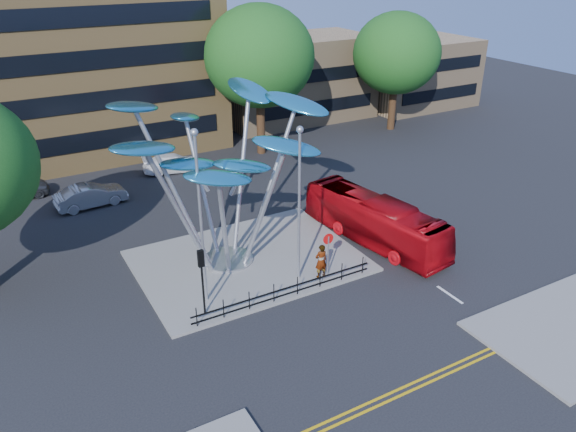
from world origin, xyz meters
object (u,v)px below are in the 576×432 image
parked_car_right (174,163)px  no_entry_sign_island (328,247)px  parked_car_mid (91,196)px  tree_far (397,53)px  pedestrian (321,261)px  street_lamp_right (299,192)px  tree_right (259,57)px  parked_car_left (12,189)px  traffic_light_island (202,269)px  red_bus (375,220)px  street_lamp_left (200,204)px  leaf_sculpture (219,145)px

parked_car_right → no_entry_sign_island: bearing=-165.0°
parked_car_mid → tree_far: bearing=-87.2°
pedestrian → parked_car_right: (-1.50, 18.95, -0.42)m
street_lamp_right → no_entry_sign_island: street_lamp_right is taller
tree_right → parked_car_mid: 17.12m
no_entry_sign_island → tree_right: bearing=72.9°
parked_car_left → parked_car_mid: (4.50, -3.80, -0.03)m
pedestrian → parked_car_left: pedestrian is taller
pedestrian → parked_car_left: bearing=-54.3°
no_entry_sign_island → traffic_light_island: bearing=-179.9°
red_bus → pedestrian: size_ratio=5.20×
red_bus → traffic_light_island: bearing=-178.7°
street_lamp_left → tree_right: bearing=56.0°
leaf_sculpture → no_entry_sign_island: size_ratio=5.19×
red_bus → parked_car_left: red_bus is taller
pedestrian → traffic_light_island: bearing=1.6°
traffic_light_island → red_bus: (11.60, 2.02, -1.22)m
red_bus → pedestrian: 5.43m
tree_right → parked_car_right: tree_right is taller
leaf_sculpture → parked_car_left: leaf_sculpture is taller
pedestrian → parked_car_right: pedestrian is taller
traffic_light_island → street_lamp_right: bearing=5.2°
parked_car_right → parked_car_mid: bearing=125.2°
red_bus → parked_car_mid: bearing=126.7°
tree_far → parked_car_left: size_ratio=2.28×
pedestrian → parked_car_mid: (-8.55, 15.50, -0.34)m
tree_far → leaf_sculpture: (-24.07, -15.32, -0.23)m
pedestrian → leaf_sculpture: bearing=-47.3°
street_lamp_left → pedestrian: street_lamp_left is taller
pedestrian → street_lamp_left: bearing=-7.7°
leaf_sculpture → parked_car_left: 18.82m
tree_right → red_bus: size_ratio=1.21×
no_entry_sign_island → parked_car_left: (-13.48, 19.29, -1.01)m
red_bus → parked_car_mid: 19.15m
street_lamp_left → pedestrian: size_ratio=4.57×
tree_far → parked_car_mid: (-28.98, -4.00, -6.33)m
street_lamp_left → traffic_light_island: size_ratio=2.57×
leaf_sculpture → traffic_light_island: 6.65m
leaf_sculpture → pedestrian: leaf_sculpture is taller
traffic_light_island → pedestrian: (6.57, 0.00, -1.50)m
tree_right → street_lamp_left: size_ratio=1.38×
traffic_light_island → parked_car_left: 20.44m
street_lamp_left → tree_far: bearing=34.9°
tree_far → parked_car_right: size_ratio=2.28×
parked_car_mid → red_bus: bearing=-139.8°
tree_far → parked_car_right: (-21.94, -0.55, -6.42)m
traffic_light_island → parked_car_mid: (-1.98, 15.50, -1.84)m
red_bus → street_lamp_right: bearing=-174.6°
parked_car_right → street_lamp_left: bearing=174.9°
leaf_sculpture → red_bus: leaf_sculpture is taller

